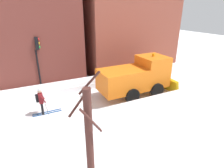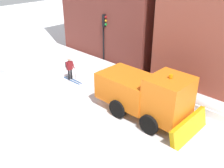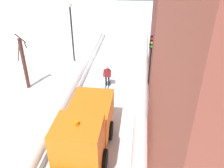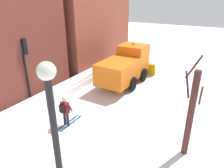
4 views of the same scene
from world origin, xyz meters
The scene contains 6 objects.
ground_plane centered at (0.00, 10.00, 0.00)m, with size 80.00×80.00×0.00m, color white.
snowbank_left centered at (-2.69, 10.00, 0.41)m, with size 1.10×36.00×0.97m.
snowbank_right centered at (2.69, 10.00, 0.37)m, with size 1.10×36.00×0.92m.
plow_truck centered at (0.22, 11.23, 1.48)m, with size 3.20×5.98×3.12m.
skier centered at (0.08, 4.13, 1.00)m, with size 0.62×1.80×1.81m.
traffic_light_pole centered at (-3.12, 4.60, 3.11)m, with size 0.28×0.42×4.44m.
Camera 2 is at (10.59, 18.42, 8.36)m, focal length 41.16 mm.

